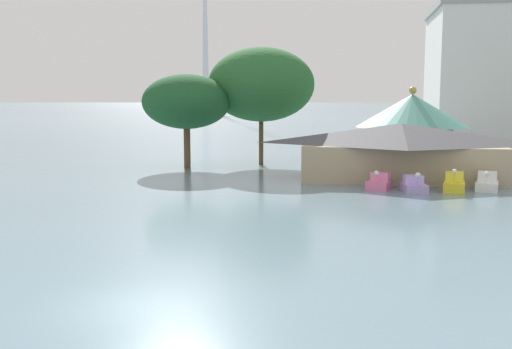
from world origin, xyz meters
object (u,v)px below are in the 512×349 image
Objects in this scene: shoreline_tree_tall_left at (186,102)px; shoreline_tree_mid at (261,85)px; pedal_boat_yellow at (454,184)px; pedal_boat_white at (487,183)px; pedal_boat_lavender at (414,185)px; green_roof_pavilion at (412,126)px; boathouse at (401,150)px; pedal_boat_pink at (380,182)px.

shoreline_tree_mid is at bearing 29.05° from shoreline_tree_tall_left.
shoreline_tree_mid is (-16.30, 15.22, 7.48)m from pedal_boat_yellow.
pedal_boat_white is 28.16m from shoreline_tree_tall_left.
pedal_boat_lavender is 24.14m from shoreline_tree_tall_left.
shoreline_tree_mid is at bearing 173.84° from green_roof_pavilion.
green_roof_pavilion is 0.89× the size of shoreline_tree_mid.
pedal_boat_yellow is 0.15× the size of boathouse.
pedal_boat_white is 24.74m from shoreline_tree_mid.
boathouse is at bearing -101.84° from green_roof_pavilion.
shoreline_tree_mid is (-11.05, 14.85, 7.55)m from pedal_boat_pink.
shoreline_tree_tall_left is 0.77× the size of shoreline_tree_mid.
boathouse is 1.90× the size of shoreline_tree_tall_left.
shoreline_tree_tall_left is (-22.99, 11.50, 5.79)m from pedal_boat_yellow.
pedal_boat_pink is at bearing -71.18° from pedal_boat_white.
green_roof_pavilion is (3.53, 13.27, 3.64)m from pedal_boat_pink.
pedal_boat_lavender is 2.92m from pedal_boat_yellow.
shoreline_tree_mid is (6.69, 3.72, 1.69)m from shoreline_tree_tall_left.
pedal_boat_yellow is at bearing -26.58° from shoreline_tree_tall_left.
shoreline_tree_tall_left is 7.84m from shoreline_tree_mid.
shoreline_tree_mid is at bearing -147.73° from pedal_boat_lavender.
boathouse is 20.79m from shoreline_tree_tall_left.
shoreline_tree_mid is at bearing -122.71° from pedal_boat_yellow.
boathouse is at bearing -35.07° from shoreline_tree_mid.
boathouse is (-3.30, 6.09, 1.88)m from pedal_boat_yellow.
pedal_boat_yellow is 7.18m from boathouse.
pedal_boat_yellow is at bearing -54.18° from pedal_boat_white.
pedal_boat_white is 0.16× the size of boathouse.
green_roof_pavilion reaches higher than pedal_boat_white.
pedal_boat_yellow is 0.22× the size of shoreline_tree_mid.
boathouse reaches higher than pedal_boat_pink.
shoreline_tree_tall_left reaches higher than green_roof_pavilion.
pedal_boat_yellow is at bearing -43.03° from shoreline_tree_mid.
pedal_boat_lavender is at bearing -60.33° from pedal_boat_white.
green_roof_pavilion reaches higher than pedal_boat_pink.
pedal_boat_yellow is at bearing -61.54° from boathouse.
pedal_boat_yellow is 0.25× the size of green_roof_pavilion.
pedal_boat_white is (2.47, 0.97, -0.03)m from pedal_boat_yellow.
pedal_boat_yellow is 2.66m from pedal_boat_white.
green_roof_pavilion is at bearing -147.32° from pedal_boat_white.
shoreline_tree_mid is (-13.42, 15.71, 7.57)m from pedal_boat_lavender.
green_roof_pavilion is at bearing -178.03° from pedal_boat_pink.
pedal_boat_pink is 1.03× the size of pedal_boat_yellow.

